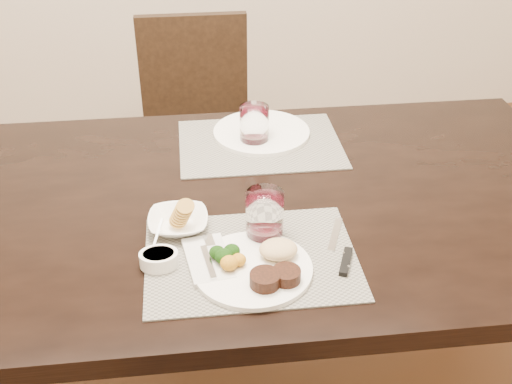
{
  "coord_description": "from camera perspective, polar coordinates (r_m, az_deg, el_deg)",
  "views": [
    {
      "loc": [
        -0.04,
        -1.34,
        1.63
      ],
      "look_at": [
        0.11,
        -0.08,
        0.82
      ],
      "focal_mm": 45.0,
      "sensor_mm": 36.0,
      "label": 1
    }
  ],
  "objects": [
    {
      "name": "far_plate",
      "position": [
        1.89,
        0.49,
        5.34
      ],
      "size": [
        0.28,
        0.28,
        0.01
      ],
      "primitive_type": "cylinder",
      "color": "white",
      "rests_on": "placemat_far"
    },
    {
      "name": "steak_knife",
      "position": [
        1.42,
        7.75,
        -5.55
      ],
      "size": [
        0.06,
        0.21,
        0.01
      ],
      "rotation": [
        0.0,
        0.0,
        -0.37
      ],
      "color": "white",
      "rests_on": "placemat_near"
    },
    {
      "name": "chair_far",
      "position": [
        2.53,
        -5.29,
        6.13
      ],
      "size": [
        0.42,
        0.42,
        0.9
      ],
      "color": "black",
      "rests_on": "ground"
    },
    {
      "name": "wine_glass_far",
      "position": [
        1.83,
        -0.16,
        5.8
      ],
      "size": [
        0.08,
        0.08,
        0.11
      ],
      "rotation": [
        0.0,
        0.0,
        -0.06
      ],
      "color": "white",
      "rests_on": "placemat_far"
    },
    {
      "name": "dining_table",
      "position": [
        1.65,
        -4.26,
        -3.16
      ],
      "size": [
        2.0,
        1.0,
        0.75
      ],
      "color": "black",
      "rests_on": "ground"
    },
    {
      "name": "placemat_far",
      "position": [
        1.85,
        0.36,
        4.29
      ],
      "size": [
        0.46,
        0.34,
        0.0
      ],
      "primitive_type": "cube",
      "color": "gray",
      "rests_on": "dining_table"
    },
    {
      "name": "dinner_plate",
      "position": [
        1.36,
        0.23,
        -6.6
      ],
      "size": [
        0.25,
        0.25,
        0.05
      ],
      "rotation": [
        0.0,
        0.0,
        -0.39
      ],
      "color": "white",
      "rests_on": "placemat_near"
    },
    {
      "name": "sauce_ramekin",
      "position": [
        1.39,
        -8.63,
        -5.85
      ],
      "size": [
        0.08,
        0.13,
        0.07
      ],
      "rotation": [
        0.0,
        0.0,
        -0.41
      ],
      "color": "white",
      "rests_on": "placemat_near"
    },
    {
      "name": "wine_glass_near",
      "position": [
        1.44,
        0.77,
        -2.31
      ],
      "size": [
        0.09,
        0.09,
        0.12
      ],
      "rotation": [
        0.0,
        0.0,
        -0.28
      ],
      "color": "white",
      "rests_on": "placemat_near"
    },
    {
      "name": "placemat_near",
      "position": [
        1.41,
        -0.43,
        -5.9
      ],
      "size": [
        0.46,
        0.34,
        0.0
      ],
      "primitive_type": "cube",
      "color": "gray",
      "rests_on": "dining_table"
    },
    {
      "name": "cracker_bowl",
      "position": [
        1.49,
        -6.93,
        -2.64
      ],
      "size": [
        0.14,
        0.14,
        0.06
      ],
      "rotation": [
        0.0,
        0.0,
        -0.02
      ],
      "color": "white",
      "rests_on": "placemat_near"
    },
    {
      "name": "napkin_fork",
      "position": [
        1.4,
        -4.28,
        -5.97
      ],
      "size": [
        0.11,
        0.17,
        0.02
      ],
      "rotation": [
        0.0,
        0.0,
        0.15
      ],
      "color": "silver",
      "rests_on": "placemat_near"
    }
  ]
}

